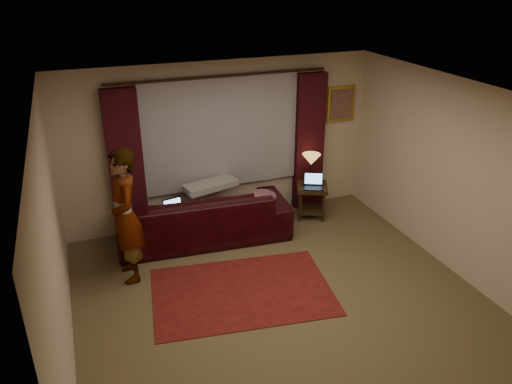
% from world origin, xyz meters
% --- Properties ---
extents(floor, '(5.00, 5.00, 0.01)m').
position_xyz_m(floor, '(0.00, 0.00, -0.01)').
color(floor, brown).
rests_on(floor, ground).
extents(ceiling, '(5.00, 5.00, 0.02)m').
position_xyz_m(ceiling, '(0.00, 0.00, 2.60)').
color(ceiling, silver).
rests_on(ceiling, ground).
extents(wall_back, '(5.00, 0.02, 2.60)m').
position_xyz_m(wall_back, '(0.00, 2.50, 1.30)').
color(wall_back, beige).
rests_on(wall_back, ground).
extents(wall_front, '(5.00, 0.02, 2.60)m').
position_xyz_m(wall_front, '(0.00, -2.50, 1.30)').
color(wall_front, beige).
rests_on(wall_front, ground).
extents(wall_left, '(0.02, 5.00, 2.60)m').
position_xyz_m(wall_left, '(-2.50, 0.00, 1.30)').
color(wall_left, beige).
rests_on(wall_left, ground).
extents(wall_right, '(0.02, 5.00, 2.60)m').
position_xyz_m(wall_right, '(2.50, 0.00, 1.30)').
color(wall_right, beige).
rests_on(wall_right, ground).
extents(sheer_curtain, '(2.50, 0.05, 1.80)m').
position_xyz_m(sheer_curtain, '(0.00, 2.44, 1.50)').
color(sheer_curtain, '#97989F').
rests_on(sheer_curtain, wall_back).
extents(drape_left, '(0.50, 0.14, 2.30)m').
position_xyz_m(drape_left, '(-1.50, 2.39, 1.18)').
color(drape_left, '#350B12').
rests_on(drape_left, floor).
extents(drape_right, '(0.50, 0.14, 2.30)m').
position_xyz_m(drape_right, '(1.50, 2.39, 1.18)').
color(drape_right, '#350B12').
rests_on(drape_right, floor).
extents(curtain_rod, '(0.04, 0.04, 3.40)m').
position_xyz_m(curtain_rod, '(0.00, 2.39, 2.38)').
color(curtain_rod, black).
rests_on(curtain_rod, wall_back).
extents(picture_frame, '(0.50, 0.04, 0.60)m').
position_xyz_m(picture_frame, '(2.10, 2.47, 1.75)').
color(picture_frame, gold).
rests_on(picture_frame, wall_back).
extents(sofa, '(2.69, 1.32, 1.05)m').
position_xyz_m(sofa, '(-0.49, 1.94, 0.53)').
color(sofa, black).
rests_on(sofa, floor).
extents(throw_blanket, '(0.89, 0.53, 0.10)m').
position_xyz_m(throw_blanket, '(-0.29, 2.15, 1.05)').
color(throw_blanket, '#989792').
rests_on(throw_blanket, sofa).
extents(clothing_pile, '(0.54, 0.41, 0.23)m').
position_xyz_m(clothing_pile, '(0.35, 1.70, 0.64)').
color(clothing_pile, brown).
rests_on(clothing_pile, sofa).
extents(laptop_sofa, '(0.36, 0.38, 0.22)m').
position_xyz_m(laptop_sofa, '(-0.92, 1.84, 0.63)').
color(laptop_sofa, black).
rests_on(laptop_sofa, sofa).
extents(area_rug, '(2.49, 1.84, 0.01)m').
position_xyz_m(area_rug, '(-0.40, 0.39, 0.01)').
color(area_rug, maroon).
rests_on(area_rug, floor).
extents(end_table, '(0.65, 0.65, 0.57)m').
position_xyz_m(end_table, '(1.39, 1.99, 0.28)').
color(end_table, black).
rests_on(end_table, floor).
extents(tiffany_lamp, '(0.43, 0.43, 0.48)m').
position_xyz_m(tiffany_lamp, '(1.44, 2.15, 0.81)').
color(tiffany_lamp, olive).
rests_on(tiffany_lamp, end_table).
extents(laptop_table, '(0.43, 0.45, 0.23)m').
position_xyz_m(laptop_table, '(1.35, 1.89, 0.69)').
color(laptop_table, black).
rests_on(laptop_table, end_table).
extents(person, '(0.57, 0.57, 1.83)m').
position_xyz_m(person, '(-1.69, 1.26, 0.92)').
color(person, '#989792').
rests_on(person, floor).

